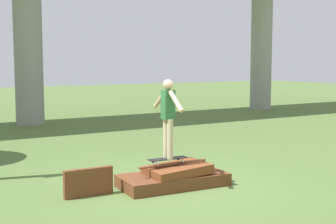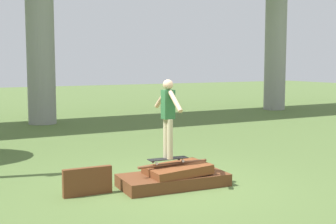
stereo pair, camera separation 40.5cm
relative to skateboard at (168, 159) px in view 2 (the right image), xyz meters
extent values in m
plane|color=#567038|center=(0.10, -0.04, -0.55)|extent=(80.00, 80.00, 0.00)
cube|color=brown|center=(0.10, -0.04, -0.43)|extent=(2.19, 1.15, 0.24)
cube|color=brown|center=(0.17, -0.09, -0.22)|extent=(1.23, 0.85, 0.25)
cylinder|color=brown|center=(0.10, -0.04, -0.10)|extent=(1.54, 0.06, 0.06)
cube|color=brown|center=(-1.62, 0.16, -0.29)|extent=(0.93, 0.13, 0.52)
cube|color=black|center=(0.00, 0.00, 0.01)|extent=(0.83, 0.26, 0.01)
cylinder|color=silver|center=(0.29, 0.08, -0.05)|extent=(0.06, 0.03, 0.05)
cylinder|color=silver|center=(0.28, -0.11, -0.05)|extent=(0.06, 0.03, 0.05)
cylinder|color=silver|center=(-0.28, 0.11, -0.05)|extent=(0.06, 0.03, 0.05)
cylinder|color=silver|center=(-0.29, -0.08, -0.05)|extent=(0.06, 0.03, 0.05)
cylinder|color=#C6B78E|center=(0.00, 0.08, 0.41)|extent=(0.12, 0.12, 0.79)
cylinder|color=#C6B78E|center=(0.00, -0.08, 0.41)|extent=(0.12, 0.12, 0.79)
cube|color=#2D6638|center=(0.00, 0.00, 1.09)|extent=(0.23, 0.22, 0.57)
sphere|color=tan|center=(0.00, 0.00, 1.48)|extent=(0.20, 0.20, 0.20)
cylinder|color=tan|center=(0.02, 0.33, 1.17)|extent=(0.11, 0.50, 0.40)
cylinder|color=tan|center=(-0.02, -0.33, 1.17)|extent=(0.11, 0.50, 0.40)
cylinder|color=gray|center=(0.10, 10.85, 3.07)|extent=(1.10, 1.10, 7.25)
cylinder|color=gray|center=(12.20, 10.85, 3.07)|extent=(1.10, 1.10, 7.25)
camera|label=1|loc=(-4.69, -7.83, 1.91)|focal=50.00mm
camera|label=2|loc=(-4.34, -8.03, 1.91)|focal=50.00mm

